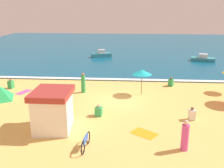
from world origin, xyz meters
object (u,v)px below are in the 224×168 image
parked_bicycle (86,142)px  beachgoer_5 (83,83)px  beachgoer_1 (171,82)px  beach_umbrella_0 (142,72)px  beachgoer_8 (42,99)px  beachgoer_4 (185,136)px  beachgoer_6 (11,84)px  beachgoer_2 (192,114)px  small_boat_1 (203,59)px  lifeguard_cabana (53,110)px  beachgoer_0 (99,111)px  small_boat_0 (101,55)px

parked_bicycle → beachgoer_5: beachgoer_5 is taller
parked_bicycle → beachgoer_1: bearing=62.8°
beach_umbrella_0 → beachgoer_8: bearing=-160.3°
beachgoer_4 → beachgoer_5: (-7.07, 9.16, 0.03)m
parked_bicycle → beachgoer_1: (6.13, 11.92, -0.02)m
beachgoer_5 → beachgoer_6: (-6.88, 0.67, -0.44)m
beachgoer_6 → beachgoer_8: bearing=-40.6°
beachgoer_6 → beachgoer_8: 5.47m
beach_umbrella_0 → beachgoer_2: bearing=-57.6°
beach_umbrella_0 → beachgoer_8: beach_umbrella_0 is taller
parked_bicycle → beachgoer_8: 7.94m
beachgoer_1 → beachgoer_8: size_ratio=1.09×
beachgoer_5 → beachgoer_6: size_ratio=1.92×
beachgoer_6 → beachgoer_8: size_ratio=1.16×
beachgoer_8 → beachgoer_1: bearing=26.9°
beach_umbrella_0 → beachgoer_6: beach_umbrella_0 is taller
beachgoer_5 → small_boat_1: (13.76, 14.13, -0.41)m
lifeguard_cabana → beachgoer_0: (2.54, 2.22, -0.93)m
lifeguard_cabana → beachgoer_1: bearing=48.8°
beachgoer_1 → beachgoer_5: size_ratio=0.49×
beachgoer_4 → beachgoer_5: 11.58m
lifeguard_cabana → beachgoer_2: lifeguard_cabana is taller
beachgoer_8 → beachgoer_2: bearing=-11.8°
beach_umbrella_0 → beachgoer_4: bearing=-77.5°
beachgoer_6 → beachgoer_8: (4.15, -3.55, -0.06)m
beachgoer_2 → beachgoer_4: beachgoer_4 is taller
beachgoer_6 → beachgoer_1: bearing=7.2°
beachgoer_2 → small_boat_1: bearing=74.2°
lifeguard_cabana → beachgoer_8: bearing=116.6°
beach_umbrella_0 → beachgoer_5: 5.20m
lifeguard_cabana → small_boat_0: size_ratio=0.93×
beachgoer_2 → beachgoer_8: bearing=168.2°
beach_umbrella_0 → beachgoer_0: bearing=-122.4°
beachgoer_0 → beachgoer_5: bearing=111.5°
parked_bicycle → beachgoer_6: size_ratio=1.97×
beachgoer_5 → lifeguard_cabana: bearing=-94.5°
parked_bicycle → beachgoer_8: beachgoer_8 is taller
beachgoer_1 → beachgoer_6: beachgoer_6 is taller
beachgoer_0 → beachgoer_1: beachgoer_1 is taller
beachgoer_0 → beachgoer_4: bearing=-39.2°
beach_umbrella_0 → beachgoer_5: bearing=178.9°
beachgoer_4 → small_boat_0: bearing=106.2°
beachgoer_8 → beachgoer_5: bearing=46.6°
beachgoer_8 → small_boat_0: 18.90m
beachgoer_5 → beachgoer_1: bearing=17.6°
beachgoer_0 → beachgoer_8: bearing=155.9°
lifeguard_cabana → beachgoer_4: 7.91m
small_boat_0 → beach_umbrella_0: bearing=-71.7°
beachgoer_4 → small_boat_0: (-7.28, 25.01, -0.32)m
beachgoer_6 → beachgoer_0: bearing=-32.6°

